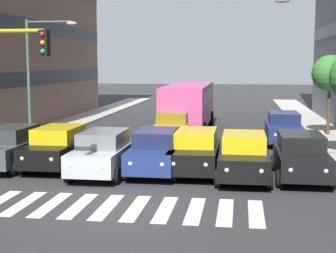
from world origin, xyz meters
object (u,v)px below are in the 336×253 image
car_3 (156,151)px  car_2 (195,151)px  car_5 (58,147)px  street_lamp_right (37,66)px  car_row2_0 (173,127)px  car_4 (103,152)px  car_6 (10,147)px  bus_behind_traffic (189,102)px  car_0 (301,156)px  car_row2_1 (284,128)px  car_1 (244,156)px  street_tree_2 (330,74)px

car_3 → car_2: bearing=-172.9°
car_5 → street_lamp_right: street_lamp_right is taller
car_row2_0 → street_lamp_right: (7.27, 1.08, 3.31)m
car_4 → car_row2_0: bearing=-101.8°
car_6 → bus_behind_traffic: bearing=-116.6°
car_5 → car_3: bearing=175.0°
car_2 → car_3: size_ratio=1.00×
car_0 → car_row2_1: (-0.04, -8.40, 0.00)m
car_1 → car_5: size_ratio=1.00×
car_row2_0 → car_2: bearing=104.4°
car_1 → car_2: size_ratio=1.00×
car_0 → street_tree_2: (-2.88, -11.43, 2.87)m
car_3 → car_5: 4.27m
car_1 → street_tree_2: size_ratio=0.94×
car_0 → car_row2_0: size_ratio=1.00×
car_2 → street_tree_2: 13.29m
car_0 → street_lamp_right: 15.13m
car_4 → street_lamp_right: (5.57, -7.01, 3.31)m
car_row2_0 → car_row2_1: same height
car_0 → street_tree_2: size_ratio=0.94×
car_2 → car_row2_1: (-4.08, -7.95, 0.00)m
car_2 → bus_behind_traffic: size_ratio=0.42×
car_5 → car_row2_1: size_ratio=1.00×
car_0 → car_2: same height
bus_behind_traffic → street_lamp_right: street_lamp_right is taller
car_4 → bus_behind_traffic: 13.48m
car_5 → car_4: bearing=156.1°
bus_behind_traffic → car_3: bearing=90.0°
car_6 → bus_behind_traffic: (-6.27, -12.53, 0.97)m
car_row2_0 → street_lamp_right: size_ratio=0.68×
car_2 → car_row2_0: size_ratio=1.00×
car_4 → car_3: bearing=-163.0°
street_lamp_right → car_3: bearing=139.9°
car_5 → street_lamp_right: bearing=-60.9°
car_5 → car_row2_0: 8.11m
bus_behind_traffic → street_tree_2: 8.79m
car_row2_0 → car_row2_1: size_ratio=1.00×
car_4 → car_6: size_ratio=1.00×
car_4 → street_tree_2: size_ratio=0.94×
car_row2_0 → car_3: bearing=92.5°
car_2 → car_row2_1: same height
car_4 → car_row2_1: same height
car_5 → street_tree_2: 16.92m
car_2 → car_4: 3.65m
car_row2_1 → street_tree_2: street_tree_2 is taller
car_0 → car_4: bearing=2.7°
car_4 → street_tree_2: street_tree_2 is taller
car_3 → car_row2_1: size_ratio=1.00×
car_0 → car_4: same height
car_2 → car_row2_0: bearing=-75.6°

